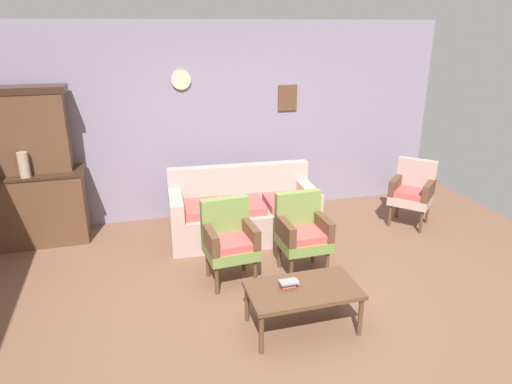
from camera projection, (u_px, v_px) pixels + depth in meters
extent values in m
plane|color=brown|center=(284.00, 307.00, 4.54)|extent=(7.68, 7.68, 0.00)
cube|color=gray|center=(226.00, 121.00, 6.45)|extent=(6.40, 0.06, 2.70)
cube|color=brown|center=(287.00, 98.00, 6.54)|extent=(0.28, 0.02, 0.36)
cylinder|color=beige|center=(181.00, 80.00, 6.05)|extent=(0.26, 0.03, 0.26)
cube|color=brown|center=(40.00, 208.00, 5.79)|extent=(1.10, 0.52, 0.90)
cube|color=#342115|center=(34.00, 173.00, 5.63)|extent=(1.16, 0.55, 0.03)
cube|color=brown|center=(29.00, 133.00, 5.53)|extent=(0.90, 0.36, 0.95)
cube|color=#342115|center=(21.00, 90.00, 5.35)|extent=(0.99, 0.38, 0.08)
cylinder|color=tan|center=(24.00, 165.00, 5.39)|extent=(0.12, 0.12, 0.30)
cube|color=tan|center=(244.00, 223.00, 5.96)|extent=(1.91, 0.91, 0.42)
cube|color=tan|center=(239.00, 182.00, 6.10)|extent=(1.87, 0.27, 0.48)
cube|color=tan|center=(307.00, 194.00, 6.01)|extent=(0.21, 0.81, 0.24)
cube|color=tan|center=(176.00, 204.00, 5.67)|extent=(0.21, 0.81, 0.24)
cube|color=#B74C47|center=(285.00, 202.00, 5.94)|extent=(0.52, 0.59, 0.10)
cube|color=#B74C47|center=(244.00, 205.00, 5.83)|extent=(0.52, 0.59, 0.10)
cube|color=#B74C47|center=(202.00, 209.00, 5.72)|extent=(0.52, 0.59, 0.10)
cube|color=olive|center=(231.00, 250.00, 4.87)|extent=(0.55, 0.52, 0.12)
cube|color=#B74C47|center=(231.00, 243.00, 4.82)|extent=(0.47, 0.44, 0.10)
cube|color=olive|center=(225.00, 218.00, 4.95)|extent=(0.53, 0.14, 0.46)
cube|color=brown|center=(250.00, 233.00, 4.88)|extent=(0.12, 0.48, 0.22)
cube|color=brown|center=(210.00, 239.00, 4.74)|extent=(0.12, 0.48, 0.22)
cylinder|color=brown|center=(255.00, 273.00, 4.85)|extent=(0.04, 0.04, 0.32)
cylinder|color=brown|center=(217.00, 280.00, 4.71)|extent=(0.04, 0.04, 0.32)
cylinder|color=brown|center=(244.00, 257.00, 5.18)|extent=(0.04, 0.04, 0.32)
cylinder|color=brown|center=(208.00, 263.00, 5.05)|extent=(0.04, 0.04, 0.32)
cube|color=olive|center=(303.00, 242.00, 5.06)|extent=(0.53, 0.49, 0.12)
cube|color=#B74C47|center=(304.00, 235.00, 5.01)|extent=(0.45, 0.42, 0.10)
cube|color=olive|center=(298.00, 211.00, 5.14)|extent=(0.52, 0.11, 0.46)
cube|color=brown|center=(322.00, 225.00, 5.06)|extent=(0.09, 0.48, 0.22)
cube|color=brown|center=(285.00, 230.00, 4.94)|extent=(0.09, 0.48, 0.22)
cylinder|color=brown|center=(327.00, 265.00, 5.02)|extent=(0.04, 0.04, 0.32)
cylinder|color=brown|center=(291.00, 270.00, 4.91)|extent=(0.04, 0.04, 0.32)
cylinder|color=brown|center=(313.00, 249.00, 5.36)|extent=(0.04, 0.04, 0.32)
cylinder|color=brown|center=(279.00, 254.00, 5.25)|extent=(0.04, 0.04, 0.32)
cube|color=tan|center=(411.00, 199.00, 6.29)|extent=(0.71, 0.71, 0.12)
cube|color=#B74C47|center=(411.00, 193.00, 6.24)|extent=(0.60, 0.60, 0.10)
cube|color=tan|center=(417.00, 175.00, 6.35)|extent=(0.43, 0.45, 0.46)
cube|color=brown|center=(429.00, 190.00, 6.12)|extent=(0.41, 0.39, 0.22)
cube|color=brown|center=(396.00, 185.00, 6.34)|extent=(0.41, 0.39, 0.22)
cylinder|color=brown|center=(421.00, 222.00, 6.11)|extent=(0.04, 0.04, 0.32)
cylinder|color=brown|center=(390.00, 215.00, 6.31)|extent=(0.04, 0.04, 0.32)
cylinder|color=brown|center=(427.00, 212.00, 6.41)|extent=(0.04, 0.04, 0.32)
cylinder|color=brown|center=(397.00, 207.00, 6.62)|extent=(0.04, 0.04, 0.32)
cube|color=brown|center=(303.00, 290.00, 4.11)|extent=(1.00, 0.56, 0.04)
cylinder|color=brown|center=(247.00, 303.00, 4.28)|extent=(0.04, 0.04, 0.38)
cylinder|color=brown|center=(337.00, 289.00, 4.51)|extent=(0.04, 0.04, 0.38)
cylinder|color=brown|center=(261.00, 334.00, 3.85)|extent=(0.04, 0.04, 0.38)
cylinder|color=brown|center=(360.00, 317.00, 4.08)|extent=(0.04, 0.04, 0.38)
cube|color=#E65765|center=(288.00, 285.00, 4.13)|extent=(0.12, 0.09, 0.02)
cube|color=#B38A97|center=(290.00, 283.00, 4.12)|extent=(0.16, 0.08, 0.03)
cube|color=gray|center=(288.00, 282.00, 4.09)|extent=(0.16, 0.10, 0.02)
cylinder|color=olive|center=(413.00, 184.00, 7.10)|extent=(0.19, 0.19, 0.60)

